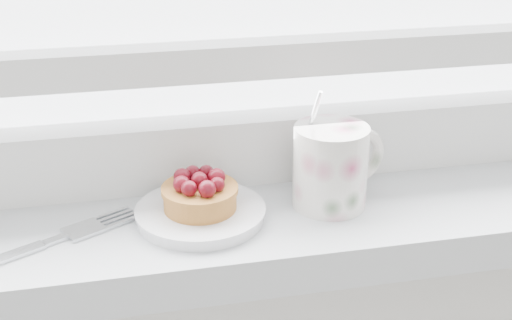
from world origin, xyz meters
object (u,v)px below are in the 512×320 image
object	(u,v)px
raspberry_tart	(200,193)
floral_mug	(333,164)
fork	(23,251)
saucer	(201,214)

from	to	relation	value
raspberry_tart	floral_mug	bearing A→B (deg)	2.07
raspberry_tart	fork	xyz separation A→B (m)	(-0.16, -0.03, -0.03)
saucer	fork	world-z (taller)	saucer
raspberry_tart	fork	bearing A→B (deg)	-170.08
saucer	floral_mug	xyz separation A→B (m)	(0.13, 0.00, 0.04)
floral_mug	raspberry_tart	bearing A→B (deg)	-177.93
floral_mug	fork	size ratio (longest dim) A/B	0.57
saucer	floral_mug	world-z (taller)	floral_mug
saucer	floral_mug	size ratio (longest dim) A/B	1.06
floral_mug	fork	bearing A→B (deg)	-173.58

